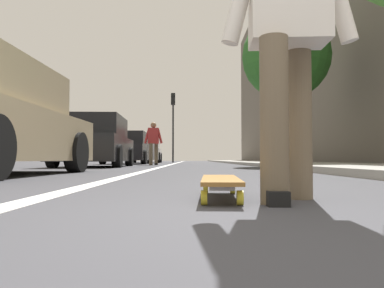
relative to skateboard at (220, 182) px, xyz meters
name	(u,v)px	position (x,y,z in m)	size (l,w,h in m)	color
ground_plane	(201,167)	(8.61, -0.11, -0.09)	(80.00, 80.00, 0.00)	#38383D
lane_stripe_white	(176,163)	(18.61, 1.00, -0.09)	(52.00, 0.16, 0.01)	silver
sidewalk_curb	(263,163)	(16.61, -3.38, -0.04)	(52.00, 3.20, 0.11)	#9E9B93
building_facade	(295,52)	(20.61, -6.11, 6.63)	(40.00, 1.20, 13.45)	#5E564D
skateboard	(220,182)	(0.00, 0.00, 0.00)	(0.85, 0.24, 0.11)	yellow
skater_person	(288,22)	(-0.15, -0.35, 0.84)	(0.45, 0.72, 1.64)	brown
parked_car_mid	(95,143)	(8.97, 2.97, 0.60)	(4.09, 2.00, 1.46)	black
parked_car_far	(128,149)	(15.67, 3.13, 0.61)	(4.13, 2.02, 1.48)	black
parked_car_end	(146,151)	(21.78, 3.04, 0.62)	(4.66, 2.07, 1.48)	silver
traffic_light	(173,115)	(23.62, 1.40, 3.14)	(0.33, 0.28, 4.73)	#2D2D2D
street_tree_mid	(286,57)	(10.31, -2.98, 3.52)	(2.90, 2.90, 5.08)	brown
pedestrian_distant	(153,141)	(12.28, 1.60, 0.84)	(0.46, 0.71, 1.63)	brown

